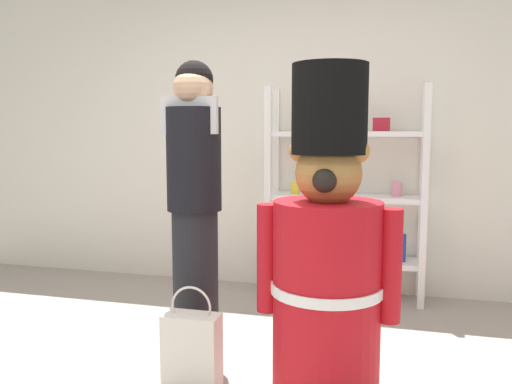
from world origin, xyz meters
name	(u,v)px	position (x,y,z in m)	size (l,w,h in m)	color
back_wall	(301,133)	(0.00, 2.20, 1.30)	(6.40, 0.12, 2.60)	silver
merchandise_shelf	(344,195)	(0.39, 1.98, 0.82)	(1.22, 0.35, 1.66)	white
teddy_bear_guard	(327,262)	(0.46, 0.35, 0.69)	(0.70, 0.54, 1.62)	red
person_shopper	(195,204)	(-0.31, 0.58, 0.91)	(0.32, 0.30, 1.69)	black
shopping_bag	(192,350)	(-0.21, 0.26, 0.20)	(0.29, 0.14, 0.54)	silver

